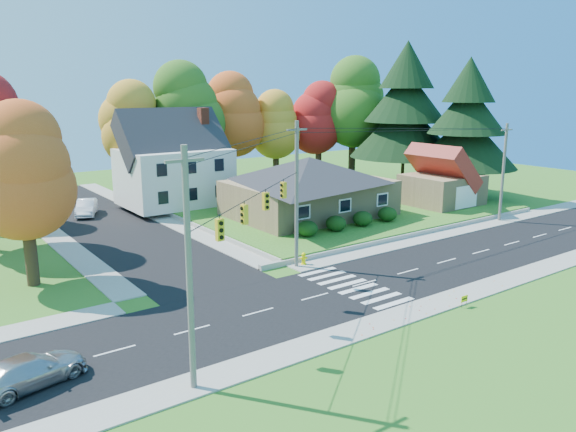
% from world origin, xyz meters
% --- Properties ---
extents(ground, '(120.00, 120.00, 0.00)m').
position_xyz_m(ground, '(0.00, 0.00, 0.00)').
color(ground, '#3D7923').
extents(road_main, '(90.00, 8.00, 0.02)m').
position_xyz_m(road_main, '(0.00, 0.00, 0.01)').
color(road_main, black).
rests_on(road_main, ground).
extents(road_cross, '(8.00, 44.00, 0.02)m').
position_xyz_m(road_cross, '(-8.00, 26.00, 0.01)').
color(road_cross, black).
rests_on(road_cross, ground).
extents(sidewalk_north, '(90.00, 2.00, 0.08)m').
position_xyz_m(sidewalk_north, '(0.00, 5.00, 0.04)').
color(sidewalk_north, '#9C9A90').
rests_on(sidewalk_north, ground).
extents(sidewalk_south, '(90.00, 2.00, 0.08)m').
position_xyz_m(sidewalk_south, '(0.00, -5.00, 0.04)').
color(sidewalk_south, '#9C9A90').
rests_on(sidewalk_south, ground).
extents(lawn, '(30.00, 30.00, 0.50)m').
position_xyz_m(lawn, '(13.00, 21.00, 0.25)').
color(lawn, '#3D7923').
rests_on(lawn, ground).
extents(ranch_house, '(14.60, 10.60, 5.40)m').
position_xyz_m(ranch_house, '(8.00, 16.00, 3.27)').
color(ranch_house, tan).
rests_on(ranch_house, lawn).
extents(colonial_house, '(10.40, 8.40, 9.60)m').
position_xyz_m(colonial_house, '(0.04, 28.00, 4.58)').
color(colonial_house, silver).
rests_on(colonial_house, lawn).
extents(garage, '(7.30, 6.30, 4.60)m').
position_xyz_m(garage, '(22.00, 11.99, 2.84)').
color(garage, tan).
rests_on(garage, lawn).
extents(hedge_row, '(10.70, 1.70, 1.27)m').
position_xyz_m(hedge_row, '(7.50, 9.80, 1.14)').
color(hedge_row, '#163A10').
rests_on(hedge_row, lawn).
extents(traffic_infrastructure, '(38.10, 10.66, 10.00)m').
position_xyz_m(traffic_infrastructure, '(-0.15, 1.35, 5.15)').
color(traffic_infrastructure, '#666059').
rests_on(traffic_infrastructure, ground).
extents(tree_lot_0, '(6.72, 6.72, 12.51)m').
position_xyz_m(tree_lot_0, '(-2.00, 34.00, 8.31)').
color(tree_lot_0, '#3F2A19').
rests_on(tree_lot_0, lawn).
extents(tree_lot_1, '(7.84, 7.84, 14.60)m').
position_xyz_m(tree_lot_1, '(4.00, 33.00, 9.61)').
color(tree_lot_1, '#3F2A19').
rests_on(tree_lot_1, lawn).
extents(tree_lot_2, '(7.28, 7.28, 13.56)m').
position_xyz_m(tree_lot_2, '(10.00, 34.00, 8.96)').
color(tree_lot_2, '#3F2A19').
rests_on(tree_lot_2, lawn).
extents(tree_lot_3, '(6.16, 6.16, 11.47)m').
position_xyz_m(tree_lot_3, '(16.00, 33.00, 7.65)').
color(tree_lot_3, '#3F2A19').
rests_on(tree_lot_3, lawn).
extents(tree_lot_4, '(6.72, 6.72, 12.51)m').
position_xyz_m(tree_lot_4, '(22.00, 32.00, 8.31)').
color(tree_lot_4, '#3F2A19').
rests_on(tree_lot_4, lawn).
extents(tree_lot_5, '(8.40, 8.40, 15.64)m').
position_xyz_m(tree_lot_5, '(26.00, 30.00, 10.27)').
color(tree_lot_5, '#3F2A19').
rests_on(tree_lot_5, lawn).
extents(conifer_east_a, '(12.80, 12.80, 16.96)m').
position_xyz_m(conifer_east_a, '(27.00, 22.00, 9.39)').
color(conifer_east_a, '#3F2A19').
rests_on(conifer_east_a, lawn).
extents(conifer_east_b, '(11.20, 11.20, 14.84)m').
position_xyz_m(conifer_east_b, '(28.00, 14.00, 8.28)').
color(conifer_east_b, '#3F2A19').
rests_on(conifer_east_b, lawn).
extents(tree_west_0, '(6.16, 6.16, 11.47)m').
position_xyz_m(tree_west_0, '(-17.00, 12.00, 7.15)').
color(tree_west_0, '#3F2A19').
rests_on(tree_west_0, ground).
extents(silver_sedan, '(5.00, 3.00, 1.36)m').
position_xyz_m(silver_sedan, '(-19.88, -1.09, 0.70)').
color(silver_sedan, '#B8B8BA').
rests_on(silver_sedan, road_main).
extents(white_car, '(3.31, 4.94, 1.54)m').
position_xyz_m(white_car, '(-8.38, 30.00, 0.79)').
color(white_car, white).
rests_on(white_car, road_cross).
extents(fire_hydrant, '(0.53, 0.41, 0.92)m').
position_xyz_m(fire_hydrant, '(-0.84, 5.25, 0.44)').
color(fire_hydrant, '#F8E500').
rests_on(fire_hydrant, ground).
extents(yard_sign, '(0.54, 0.03, 0.67)m').
position_xyz_m(yard_sign, '(1.84, -6.15, 0.48)').
color(yard_sign, black).
rests_on(yard_sign, ground).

